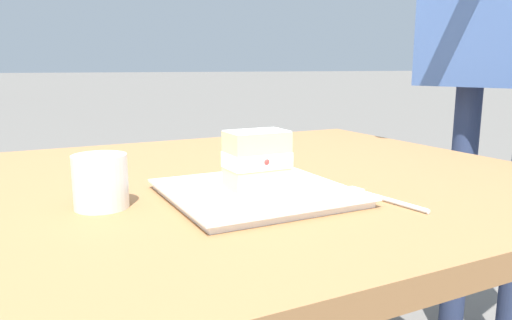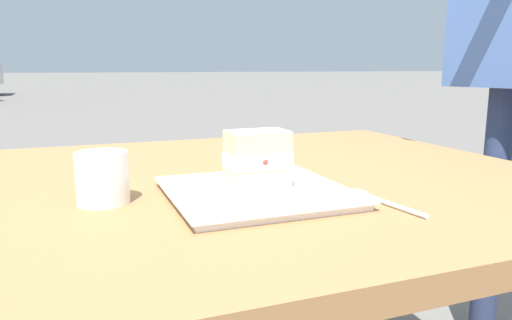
% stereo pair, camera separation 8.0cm
% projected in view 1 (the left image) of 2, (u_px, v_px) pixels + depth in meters
% --- Properties ---
extents(patio_table, '(1.65, 1.04, 0.70)m').
position_uv_depth(patio_table, '(146.00, 225.00, 0.91)').
color(patio_table, olive).
rests_on(patio_table, ground).
extents(dessert_plate, '(0.29, 0.29, 0.02)m').
position_uv_depth(dessert_plate, '(256.00, 193.00, 0.82)').
color(dessert_plate, white).
rests_on(dessert_plate, patio_table).
extents(cake_slice, '(0.10, 0.07, 0.10)m').
position_uv_depth(cake_slice, '(257.00, 159.00, 0.81)').
color(cake_slice, '#EAD18C').
rests_on(cake_slice, dessert_plate).
extents(dessert_fork, '(0.04, 0.17, 0.01)m').
position_uv_depth(dessert_fork, '(379.00, 197.00, 0.80)').
color(dessert_fork, silver).
rests_on(dessert_fork, patio_table).
extents(coffee_cup, '(0.08, 0.08, 0.08)m').
position_uv_depth(coffee_cup, '(100.00, 181.00, 0.75)').
color(coffee_cup, silver).
rests_on(coffee_cup, patio_table).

